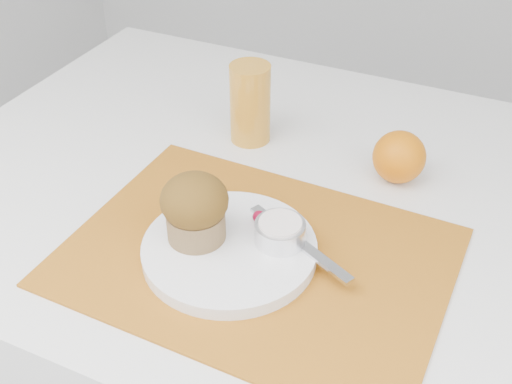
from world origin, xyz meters
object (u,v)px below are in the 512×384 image
at_px(table, 307,361).
at_px(muffin, 195,208).
at_px(juice_glass, 250,104).
at_px(plate, 229,250).
at_px(orange, 399,157).

xyz_separation_m(table, muffin, (-0.10, -0.18, 0.44)).
bearing_deg(table, juice_glass, 148.12).
bearing_deg(juice_glass, plate, -70.01).
bearing_deg(plate, muffin, -175.94).
distance_m(plate, juice_glass, 0.29).
bearing_deg(muffin, plate, 4.06).
distance_m(table, muffin, 0.49).
xyz_separation_m(juice_glass, muffin, (0.05, -0.27, 0.00)).
relative_size(orange, juice_glass, 0.60).
bearing_deg(table, muffin, -120.16).
xyz_separation_m(table, orange, (0.09, 0.09, 0.41)).
relative_size(table, muffin, 13.14).
relative_size(table, plate, 5.40).
distance_m(juice_glass, muffin, 0.28).
bearing_deg(juice_glass, orange, -2.36).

